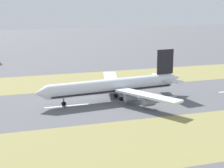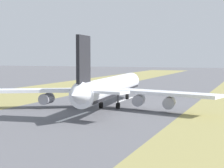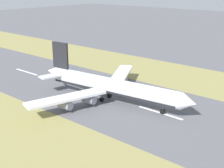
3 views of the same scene
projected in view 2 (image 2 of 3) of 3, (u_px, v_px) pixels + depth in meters
ground_plane at (100, 108)px, 111.18m from camera, size 800.00×800.00×0.00m
centreline_dash_mid at (74, 116)px, 95.40m from camera, size 1.20×18.00×0.01m
centreline_dash_far at (125, 100)px, 132.61m from camera, size 1.20×18.00×0.01m
airplane_main_jet at (110, 88)px, 110.77m from camera, size 63.74×67.20×20.20m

